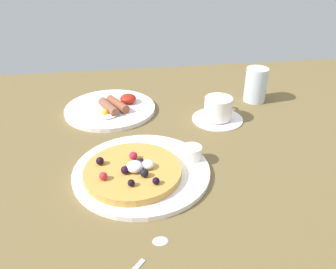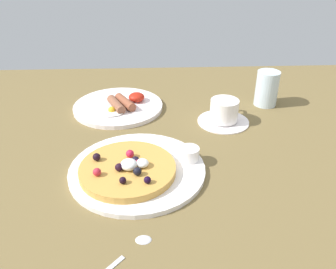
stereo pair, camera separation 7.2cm
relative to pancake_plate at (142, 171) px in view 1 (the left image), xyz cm
name	(u,v)px [view 1 (the left image)]	position (x,y,z in cm)	size (l,w,h in cm)	color
ground_plane	(166,159)	(6.39, 6.87, -2.05)	(177.87, 122.28, 3.00)	brown
pancake_plate	(142,171)	(0.00, 0.00, 0.00)	(29.96, 29.96, 1.10)	white
pancake_with_berries	(133,171)	(-1.93, -1.72, 1.55)	(20.78, 20.78, 3.72)	gold
syrup_ramekin	(192,152)	(11.72, 2.71, 2.11)	(4.52, 4.52, 3.03)	white
breakfast_plate	(110,109)	(-6.71, 32.24, 0.07)	(26.49, 26.49, 1.24)	white
fried_breakfast	(116,105)	(-4.85, 31.08, 1.82)	(12.97, 13.03, 2.83)	brown
coffee_saucer	(217,118)	(23.18, 22.27, -0.21)	(14.27, 14.27, 0.69)	white
coffee_cup	(218,107)	(23.24, 22.44, 3.24)	(7.73, 10.57, 5.98)	white
teaspoon	(148,254)	(-0.76, -22.52, -0.31)	(11.39, 11.89, 0.60)	silver
water_glass	(256,85)	(37.98, 33.19, 4.71)	(6.75, 6.75, 10.52)	silver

